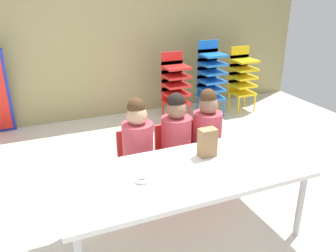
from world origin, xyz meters
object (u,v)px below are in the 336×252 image
Objects in this scene: seated_child_near_camera at (137,140)px; seated_child_middle_seat at (176,134)px; seated_child_far_right at (207,128)px; paper_plate_near_edge at (142,182)px; craft_table at (183,177)px; donut_powdered_on_plate at (142,180)px; kid_chair_blue_stack at (210,75)px; kid_chair_red_stack at (175,83)px; paper_plate_center_table at (111,188)px; kid_chair_yellow_stack at (242,75)px; paper_bag_brown at (207,143)px.

seated_child_near_camera is 1.00× the size of seated_child_middle_seat.
seated_child_far_right reaches higher than paper_plate_near_edge.
donut_powdered_on_plate reaches higher than craft_table.
seated_child_middle_seat is (0.35, 0.00, 0.00)m from seated_child_near_camera.
seated_child_far_right is 1.91m from kid_chair_blue_stack.
kid_chair_red_stack is 2.72m from paper_plate_center_table.
seated_child_near_camera reaches higher than kid_chair_yellow_stack.
seated_child_middle_seat is 2.45m from kid_chair_yellow_stack.
kid_chair_red_stack reaches higher than paper_bag_brown.
craft_table is at bearing -77.90° from seated_child_near_camera.
paper_bag_brown is at bearing -120.13° from kid_chair_blue_stack.
craft_table is 0.53m from paper_plate_center_table.
seated_child_middle_seat is 1.00× the size of kid_chair_yellow_stack.
paper_plate_near_edge is 0.21m from paper_plate_center_table.
paper_plate_center_table is (-0.79, -0.16, -0.11)m from paper_bag_brown.
seated_child_middle_seat is 0.88× the size of kid_chair_blue_stack.
seated_child_middle_seat reaches higher than kid_chair_red_stack.
seated_child_near_camera is at bearing 73.72° from donut_powdered_on_plate.
seated_child_far_right is at bearing -120.41° from kid_chair_blue_stack.
kid_chair_blue_stack reaches higher than seated_child_far_right.
donut_powdered_on_plate is at bearing -135.63° from kid_chair_yellow_stack.
kid_chair_red_stack is at bearing 180.00° from kid_chair_yellow_stack.
kid_chair_red_stack is at bearing 60.99° from donut_powdered_on_plate.
kid_chair_blue_stack is 2.93m from donut_powdered_on_plate.
kid_chair_yellow_stack is 9.44× the size of donut_powdered_on_plate.
paper_plate_center_table is at bearing -168.32° from paper_bag_brown.
seated_child_near_camera is 9.42× the size of donut_powdered_on_plate.
kid_chair_blue_stack is 2.45m from paper_bag_brown.
seated_child_far_right reaches higher than kid_chair_red_stack.
seated_child_far_right is 1.23m from paper_plate_center_table.
seated_child_far_right is at bearing 0.00° from seated_child_near_camera.
seated_child_far_right is at bearing 49.39° from craft_table.
craft_table is 0.33m from donut_powdered_on_plate.
seated_child_near_camera is at bearing 130.42° from paper_bag_brown.
paper_plate_center_table reaches higher than craft_table.
donut_powdered_on_plate reaches higher than paper_plate_center_table.
seated_child_far_right reaches higher than donut_powdered_on_plate.
seated_child_far_right is at bearing 60.89° from paper_bag_brown.
paper_plate_near_edge is (-0.54, -0.64, 0.00)m from seated_child_middle_seat.
seated_child_near_camera is 2.72m from kid_chair_yellow_stack.
seated_child_far_right reaches higher than paper_bag_brown.
kid_chair_blue_stack reaches higher than paper_bag_brown.
paper_plate_near_edge is at bearing -119.01° from kid_chair_red_stack.
donut_powdered_on_plate is (-2.35, -2.29, 0.06)m from kid_chair_yellow_stack.
craft_table is 0.81m from seated_child_far_right.
kid_chair_red_stack is 2.62m from paper_plate_near_edge.
seated_child_middle_seat is 0.84m from donut_powdered_on_plate.
paper_plate_near_edge is at bearing -163.30° from paper_bag_brown.
paper_bag_brown is at bearing -107.93° from kid_chair_red_stack.
seated_child_far_right is (0.31, 0.00, 0.00)m from seated_child_middle_seat.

